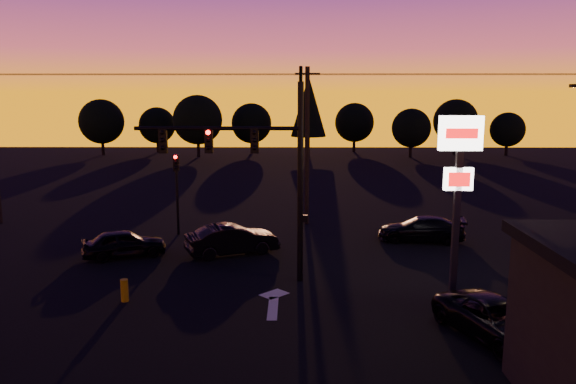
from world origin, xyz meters
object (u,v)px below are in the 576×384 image
bollard (125,290)px  secondary_signal (177,182)px  car_right (421,229)px  suv_parked (497,320)px  traffic_signal_mast (260,161)px  pylon_sign (459,170)px  car_left (124,243)px  car_mid (232,239)px

bollard → secondary_signal: bearing=90.1°
car_right → suv_parked: 11.64m
traffic_signal_mast → suv_parked: 10.33m
traffic_signal_mast → suv_parked: (7.68, -5.39, -4.32)m
traffic_signal_mast → bollard: traffic_signal_mast is taller
secondary_signal → suv_parked: (12.58, -12.88, -2.24)m
pylon_sign → car_right: pylon_sign is taller
pylon_sign → suv_parked: 5.21m
bollard → car_left: size_ratio=0.22×
car_left → car_right: bearing=-100.6°
pylon_sign → car_right: 9.76m
traffic_signal_mast → suv_parked: bearing=-35.1°
pylon_sign → car_mid: pylon_sign is taller
car_left → car_right: 14.78m
car_mid → traffic_signal_mast: bearing=179.2°
car_left → bollard: bearing=174.5°
secondary_signal → suv_parked: bearing=-45.7°
traffic_signal_mast → secondary_signal: size_ratio=1.97×
bollard → car_mid: bearing=61.6°
bollard → car_mid: (3.32, 6.13, 0.30)m
secondary_signal → car_right: 13.07m
traffic_signal_mast → car_mid: bearing=112.6°
car_right → suv_parked: size_ratio=0.99×
secondary_signal → car_right: secondary_signal is taller
suv_parked → secondary_signal: bearing=112.5°
pylon_sign → car_mid: size_ratio=1.57×
bollard → suv_parked: size_ratio=0.19×
car_right → bollard: bearing=-48.2°
secondary_signal → pylon_sign: (12.00, -9.99, 2.05)m
secondary_signal → car_mid: bearing=-48.1°
traffic_signal_mast → bollard: size_ratio=10.25×
pylon_sign → car_right: (0.82, 8.74, -4.28)m
secondary_signal → car_left: secondary_signal is taller
traffic_signal_mast → car_left: (-6.57, 3.30, -4.29)m
bollard → car_left: bearing=106.6°
car_right → car_left: bearing=-70.6°
traffic_signal_mast → bollard: 7.06m
car_mid → bollard: bearing=128.2°
pylon_sign → bollard: 12.80m
secondary_signal → car_mid: secondary_signal is taller
car_mid → secondary_signal: bearing=18.5°
traffic_signal_mast → car_left: size_ratio=2.26×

